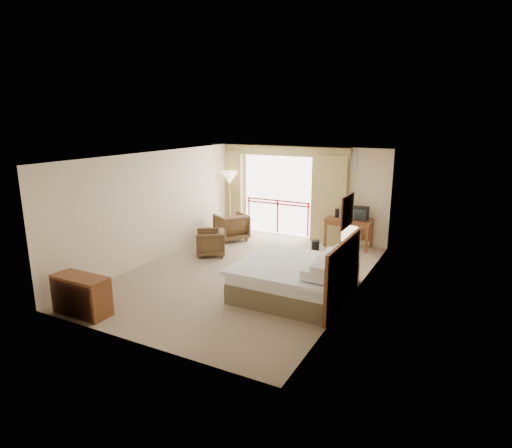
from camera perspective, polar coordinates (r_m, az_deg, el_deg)
The scene contains 29 objects.
floor at distance 9.90m, azimuth -1.45°, elevation -6.67°, with size 7.00×7.00×0.00m, color #8B775E.
ceiling at distance 9.29m, azimuth -1.55°, elevation 9.10°, with size 7.00×7.00×0.00m, color white.
wall_back at distance 12.61m, azimuth 6.31°, elevation 4.17°, with size 5.00×5.00×0.00m, color beige.
wall_front at distance 6.79m, azimuth -16.13°, elevation -5.04°, with size 5.00×5.00×0.00m, color beige.
wall_left at distance 10.92m, azimuth -13.03°, elevation 2.33°, with size 7.00×7.00×0.00m, color beige.
wall_right at distance 8.60m, azimuth 13.21°, elevation -0.83°, with size 7.00×7.00×0.00m, color beige.
balcony_door at distance 12.93m, azimuth 2.96°, elevation 3.80°, with size 2.40×2.40×0.00m, color white.
balcony_railing at distance 12.98m, azimuth 2.90°, elevation 2.11°, with size 2.09×0.03×1.02m.
curtain_left at distance 13.57m, azimuth -3.62°, elevation 4.50°, with size 1.00×0.26×2.50m, color #94834E.
curtain_right at distance 12.21m, azimuth 9.75°, elevation 3.24°, with size 1.00×0.26×2.50m, color #94834E.
valance at distance 12.66m, azimuth 2.84°, elevation 9.75°, with size 4.40×0.22×0.28m, color #94834E.
hvac_vent at distance 12.04m, azimuth 12.21°, elevation 8.27°, with size 0.50×0.04×0.50m, color silver.
bed at distance 8.65m, azimuth 5.33°, elevation -7.20°, with size 2.13×2.06×0.97m.
headboard at distance 8.26m, azimuth 11.59°, elevation -6.45°, with size 0.06×2.10×1.30m, color #592B15.
framed_art at distance 7.92m, azimuth 12.09°, elevation 1.69°, with size 0.04×0.72×0.60m.
nightstand at distance 9.52m, azimuth 12.06°, elevation -5.99°, with size 0.40×0.48×0.58m, color #592B15.
table_lamp at distance 9.34m, azimuth 12.39°, elevation -1.40°, with size 0.36×0.36×0.63m.
phone at distance 9.29m, azimuth 11.61°, elevation -4.33°, with size 0.18×0.14×0.08m, color black.
desk at distance 12.01m, azimuth 12.35°, elevation -0.07°, with size 1.25×0.60×0.81m.
tv at distance 11.80m, azimuth 13.76°, elevation 1.37°, with size 0.40×0.31×0.36m.
coffee_maker at distance 11.99m, azimuth 10.74°, elevation 1.43°, with size 0.11×0.11×0.24m, color black.
cup at distance 11.91m, azimuth 11.34°, elevation 0.99°, with size 0.07×0.07×0.10m, color white.
wastebasket at distance 11.66m, azimuth 7.91°, elevation -2.84°, with size 0.22×0.22×0.27m, color black.
armchair_far at distance 12.60m, azimuth -3.28°, elevation -2.08°, with size 0.83×0.85×0.78m, color #463019.
armchair_near at distance 11.26m, azimuth -6.05°, elevation -4.14°, with size 0.71×0.74×0.67m, color #463019.
side_table at distance 11.71m, azimuth -6.44°, elevation -1.55°, with size 0.49×0.49×0.53m.
book at distance 11.67m, azimuth -6.46°, elevation -0.73°, with size 0.17×0.23×0.02m, color white.
floor_lamp at distance 13.11m, azimuth -3.55°, elevation 5.87°, with size 0.48×0.48×1.90m.
dresser at distance 8.49m, azimuth -22.27°, elevation -8.78°, with size 1.09×0.46×0.73m.
Camera 1 is at (4.53, -8.07, 3.52)m, focal length 30.00 mm.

